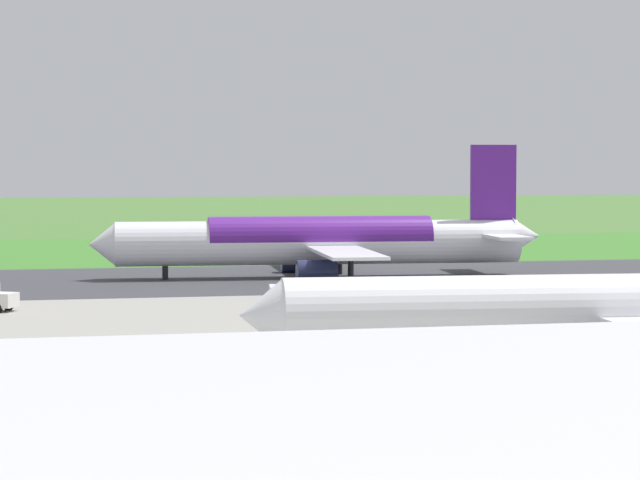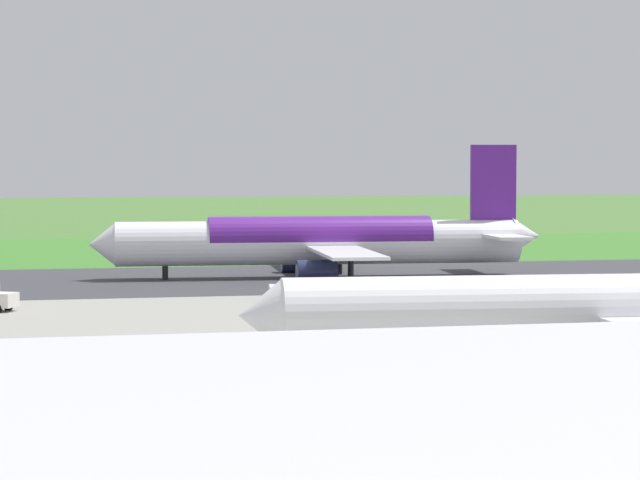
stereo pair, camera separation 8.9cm
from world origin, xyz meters
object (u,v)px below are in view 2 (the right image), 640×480
no_stopping_sign (279,242)px  traffic_cone_orange (264,251)px  airliner_parked_mid (617,308)px  airliner_main (323,241)px  service_truck_fuel (283,301)px

no_stopping_sign → traffic_cone_orange: 6.03m
airliner_parked_mid → traffic_cone_orange: size_ratio=89.85×
no_stopping_sign → airliner_parked_mid: bearing=90.2°
traffic_cone_orange → airliner_main: bearing=89.0°
airliner_main → airliner_parked_mid: 70.69m
airliner_main → service_truck_fuel: size_ratio=8.95×
airliner_main → no_stopping_sign: size_ratio=24.57×
airliner_main → traffic_cone_orange: bearing=-91.0°
service_truck_fuel → no_stopping_sign: 89.79m
airliner_main → no_stopping_sign: 50.97m
no_stopping_sign → service_truck_fuel: bearing=79.8°
no_stopping_sign → traffic_cone_orange: bearing=57.3°
airliner_parked_mid → service_truck_fuel: bearing=-63.8°
airliner_parked_mid → no_stopping_sign: size_ratio=22.42×
airliner_main → service_truck_fuel: bearing=72.5°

